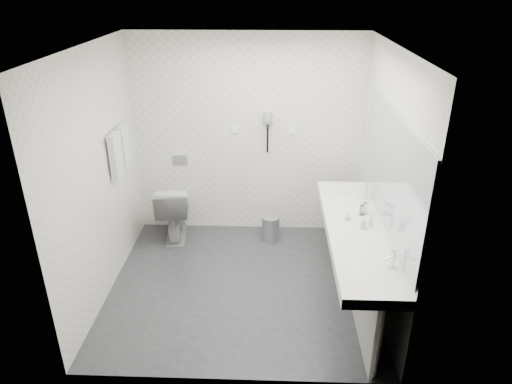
{
  "coord_description": "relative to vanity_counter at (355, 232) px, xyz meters",
  "views": [
    {
      "loc": [
        0.31,
        -4.13,
        3.06
      ],
      "look_at": [
        0.15,
        0.15,
        1.05
      ],
      "focal_mm": 32.57,
      "sensor_mm": 36.0,
      "label": 1
    }
  ],
  "objects": [
    {
      "name": "wall_left",
      "position": [
        -2.52,
        0.2,
        0.45
      ],
      "size": [
        0.0,
        2.6,
        2.6
      ],
      "primitive_type": "plane",
      "rotation": [
        1.57,
        0.0,
        1.57
      ],
      "color": "white",
      "rests_on": "floor"
    },
    {
      "name": "glass_right",
      "position": [
        0.14,
        0.31,
        0.11
      ],
      "size": [
        0.08,
        0.08,
        0.11
      ],
      "primitive_type": "cylinder",
      "rotation": [
        0.0,
        0.0,
        -0.28
      ],
      "color": "silver",
      "rests_on": "vanity_counter"
    },
    {
      "name": "towel_rail",
      "position": [
        -2.47,
        0.75,
        0.75
      ],
      "size": [
        0.02,
        0.62,
        0.02
      ],
      "primitive_type": "cylinder",
      "rotation": [
        1.57,
        0.0,
        0.0
      ],
      "color": "silver",
      "rests_on": "wall_left"
    },
    {
      "name": "basin_far",
      "position": [
        0.0,
        0.65,
        0.04
      ],
      "size": [
        0.4,
        0.31,
        0.05
      ],
      "primitive_type": "ellipsoid",
      "color": "white",
      "rests_on": "vanity_counter"
    },
    {
      "name": "pedal_bin",
      "position": [
        -0.82,
        1.17,
        -0.64
      ],
      "size": [
        0.29,
        0.29,
        0.31
      ],
      "primitive_type": "cylinder",
      "rotation": [
        0.0,
        0.0,
        -0.35
      ],
      "color": "#B2B5BA",
      "rests_on": "floor"
    },
    {
      "name": "soap_bottle_a",
      "position": [
        0.06,
        -0.01,
        0.11
      ],
      "size": [
        0.06,
        0.06,
        0.12
      ],
      "primitive_type": "imported",
      "rotation": [
        0.0,
        0.0,
        0.14
      ],
      "color": "white",
      "rests_on": "vanity_counter"
    },
    {
      "name": "soap_bottle_c",
      "position": [
        0.15,
        0.05,
        0.11
      ],
      "size": [
        0.04,
        0.04,
        0.11
      ],
      "primitive_type": "imported",
      "rotation": [
        0.0,
        0.0,
        -0.06
      ],
      "color": "white",
      "rests_on": "vanity_counter"
    },
    {
      "name": "toilet",
      "position": [
        -2.05,
        1.23,
        -0.43
      ],
      "size": [
        0.5,
        0.78,
        0.74
      ],
      "primitive_type": "imported",
      "rotation": [
        0.0,
        0.0,
        3.26
      ],
      "color": "white",
      "rests_on": "floor"
    },
    {
      "name": "switch_plate_b",
      "position": [
        -0.57,
        1.49,
        0.55
      ],
      "size": [
        0.09,
        0.02,
        0.09
      ],
      "primitive_type": "cube",
      "color": "white",
      "rests_on": "wall_back"
    },
    {
      "name": "vanity_panel",
      "position": [
        0.02,
        0.0,
        -0.42
      ],
      "size": [
        0.03,
        2.15,
        0.75
      ],
      "primitive_type": "cube",
      "color": "#9C9B94",
      "rests_on": "floor"
    },
    {
      "name": "wall_back",
      "position": [
        -1.12,
        1.5,
        0.45
      ],
      "size": [
        2.8,
        0.0,
        2.8
      ],
      "primitive_type": "plane",
      "rotation": [
        1.57,
        0.0,
        0.0
      ],
      "color": "white",
      "rests_on": "floor"
    },
    {
      "name": "wall_right",
      "position": [
        0.27,
        0.2,
        0.45
      ],
      "size": [
        0.0,
        2.6,
        2.6
      ],
      "primitive_type": "plane",
      "rotation": [
        1.57,
        0.0,
        -1.57
      ],
      "color": "white",
      "rests_on": "floor"
    },
    {
      "name": "dryer_cord",
      "position": [
        -0.88,
        1.46,
        0.45
      ],
      "size": [
        0.02,
        0.02,
        0.35
      ],
      "primitive_type": "cylinder",
      "color": "black",
      "rests_on": "dryer_cradle"
    },
    {
      "name": "floor",
      "position": [
        -1.12,
        0.2,
        -0.8
      ],
      "size": [
        2.8,
        2.8,
        0.0
      ],
      "primitive_type": "plane",
      "color": "#2E2F34",
      "rests_on": "ground"
    },
    {
      "name": "faucet_far",
      "position": [
        0.19,
        0.65,
        0.12
      ],
      "size": [
        0.04,
        0.04,
        0.15
      ],
      "primitive_type": "cylinder",
      "color": "silver",
      "rests_on": "vanity_counter"
    },
    {
      "name": "soap_bottle_b",
      "position": [
        -0.06,
        0.17,
        0.09
      ],
      "size": [
        0.09,
        0.09,
        0.08
      ],
      "primitive_type": "imported",
      "rotation": [
        0.0,
        0.0,
        -0.91
      ],
      "color": "white",
      "rests_on": "vanity_counter"
    },
    {
      "name": "ceiling",
      "position": [
        -1.12,
        0.2,
        1.7
      ],
      "size": [
        2.8,
        2.8,
        0.0
      ],
      "primitive_type": "plane",
      "rotation": [
        3.14,
        0.0,
        0.0
      ],
      "color": "white",
      "rests_on": "wall_back"
    },
    {
      "name": "glass_left",
      "position": [
        0.11,
        0.28,
        0.1
      ],
      "size": [
        0.07,
        0.07,
        0.1
      ],
      "primitive_type": "cylinder",
      "rotation": [
        0.0,
        0.0,
        -0.19
      ],
      "color": "silver",
      "rests_on": "vanity_counter"
    },
    {
      "name": "vanity_post_near",
      "position": [
        0.05,
        -1.04,
        -0.42
      ],
      "size": [
        0.06,
        0.06,
        0.75
      ],
      "primitive_type": "cylinder",
      "color": "silver",
      "rests_on": "floor"
    },
    {
      "name": "switch_plate_a",
      "position": [
        -1.27,
        1.49,
        0.55
      ],
      "size": [
        0.09,
        0.02,
        0.09
      ],
      "primitive_type": "cube",
      "color": "white",
      "rests_on": "wall_back"
    },
    {
      "name": "dryer_cradle",
      "position": [
        -0.88,
        1.47,
        0.7
      ],
      "size": [
        0.1,
        0.04,
        0.14
      ],
      "primitive_type": "cube",
      "color": "gray",
      "rests_on": "wall_back"
    },
    {
      "name": "bin_lid",
      "position": [
        -0.82,
        1.17,
        -0.48
      ],
      "size": [
        0.22,
        0.22,
        0.02
      ],
      "primitive_type": "cylinder",
      "color": "#B2B5BA",
      "rests_on": "pedal_bin"
    },
    {
      "name": "vanity_post_far",
      "position": [
        0.05,
        1.04,
        -0.42
      ],
      "size": [
        0.06,
        0.06,
        0.75
      ],
      "primitive_type": "cylinder",
      "color": "silver",
      "rests_on": "floor"
    },
    {
      "name": "towel_far",
      "position": [
        -2.46,
        0.89,
        0.53
      ],
      "size": [
        0.07,
        0.24,
        0.48
      ],
      "primitive_type": "cube",
      "color": "silver",
      "rests_on": "towel_rail"
    },
    {
      "name": "flush_plate",
      "position": [
        -1.98,
        1.49,
        0.15
      ],
      "size": [
        0.18,
        0.02,
        0.12
      ],
      "primitive_type": "cube",
      "color": "#B2B5BA",
      "rests_on": "wall_back"
    },
    {
      "name": "vanity_counter",
      "position": [
        0.0,
        0.0,
        0.0
      ],
      "size": [
        0.55,
        2.2,
        0.1
      ],
      "primitive_type": "cube",
      "color": "white",
      "rests_on": "floor"
    },
    {
      "name": "towel_near",
      "position": [
        -2.46,
        0.61,
        0.53
      ],
      "size": [
        0.07,
        0.24,
        0.48
      ],
      "primitive_type": "cube",
      "color": "silver",
      "rests_on": "towel_rail"
    },
    {
      "name": "mirror",
      "position": [
        0.26,
        0.0,
        0.65
      ],
      "size": [
        0.02,
        2.2,
        1.05
      ],
      "primitive_type": "cube",
      "color": "#B2BCC6",
      "rests_on": "wall_right"
    },
    {
      "name": "wall_front",
      "position": [
        -1.12,
        -1.1,
        0.45
      ],
      "size": [
        2.8,
        0.0,
        2.8
      ],
      "primitive_type": "plane",
      "rotation": [
        -1.57,
        0.0,
        0.0
      ],
      "color": "white",
      "rests_on": "floor"
    },
    {
      "name": "dryer_barrel",
      "position": [
        -0.88,
        1.4,
        0.73
      ],
      "size": [
        0.08,
        0.14,
        0.08
      ],
      "primitive_type": "cylinder",
      "rotation": [
        1.57,
        0.0,
        0.0
      ],
      "color": "gray",
      "rests_on": "dryer_cradle"
    },
    {
      "name": "basin_near",
      "position": [
        0.0,
        -0.65,
        0.04
      ],
      "size": [
        0.4,
        0.31,
        0.05
      ],
      "primitive_type": "ellipsoid",
      "color": "white",
      "rests_on": "vanity_counter"
    },
    {
      "name": "faucet_near",
      "position": [
        0.19,
        -0.65,
        0.12
      ],
      "size": [
        0.04,
        0.04,
        0.15
      ],
      "primitive_type": "cylinder",
      "color": "silver",
      "rests_on": "vanity_counter"
    }
  ]
}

